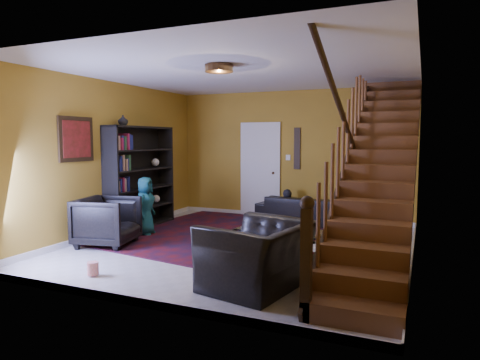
# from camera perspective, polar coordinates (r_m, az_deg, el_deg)

# --- Properties ---
(floor) EXTENTS (5.50, 5.50, 0.00)m
(floor) POSITION_cam_1_polar(r_m,az_deg,el_deg) (7.07, 0.18, -8.86)
(floor) COLOR beige
(floor) RESTS_ON ground
(room) EXTENTS (5.50, 5.50, 5.50)m
(room) POSITION_cam_1_polar(r_m,az_deg,el_deg) (8.79, -4.41, -5.70)
(room) COLOR #BA8D29
(room) RESTS_ON ground
(staircase) EXTENTS (0.95, 5.02, 3.18)m
(staircase) POSITION_cam_1_polar(r_m,az_deg,el_deg) (6.33, 18.13, 2.02)
(staircase) COLOR brown
(staircase) RESTS_ON floor
(bookshelf) EXTENTS (0.35, 1.80, 2.00)m
(bookshelf) POSITION_cam_1_polar(r_m,az_deg,el_deg) (8.62, -13.07, 0.09)
(bookshelf) COLOR black
(bookshelf) RESTS_ON floor
(door) EXTENTS (0.82, 0.05, 2.05)m
(door) POSITION_cam_1_polar(r_m,az_deg,el_deg) (9.67, 2.73, 1.16)
(door) COLOR silver
(door) RESTS_ON floor
(framed_picture) EXTENTS (0.04, 0.74, 0.74)m
(framed_picture) POSITION_cam_1_polar(r_m,az_deg,el_deg) (7.54, -21.02, 5.11)
(framed_picture) COLOR maroon
(framed_picture) RESTS_ON room
(wall_hanging) EXTENTS (0.14, 0.03, 0.90)m
(wall_hanging) POSITION_cam_1_polar(r_m,az_deg,el_deg) (9.38, 7.63, 4.19)
(wall_hanging) COLOR black
(wall_hanging) RESTS_ON room
(ceiling_fixture) EXTENTS (0.40, 0.40, 0.10)m
(ceiling_fixture) POSITION_cam_1_polar(r_m,az_deg,el_deg) (6.20, -2.82, 14.65)
(ceiling_fixture) COLOR #3F2814
(ceiling_fixture) RESTS_ON room
(rug) EXTENTS (3.94, 4.36, 0.02)m
(rug) POSITION_cam_1_polar(r_m,az_deg,el_deg) (8.00, -2.69, -7.10)
(rug) COLOR #4E0E10
(rug) RESTS_ON floor
(sofa) EXTENTS (2.00, 0.94, 0.56)m
(sofa) POSITION_cam_1_polar(r_m,az_deg,el_deg) (9.01, 8.53, -3.97)
(sofa) COLOR black
(sofa) RESTS_ON floor
(armchair_left) EXTENTS (1.06, 1.04, 0.81)m
(armchair_left) POSITION_cam_1_polar(r_m,az_deg,el_deg) (7.38, -17.27, -5.29)
(armchair_left) COLOR black
(armchair_left) RESTS_ON floor
(armchair_right) EXTENTS (1.27, 1.39, 0.78)m
(armchair_right) POSITION_cam_1_polar(r_m,az_deg,el_deg) (5.08, 2.41, -10.05)
(armchair_right) COLOR black
(armchair_right) RESTS_ON floor
(person_adult_a) EXTENTS (0.44, 0.31, 1.15)m
(person_adult_a) POSITION_cam_1_polar(r_m,az_deg,el_deg) (9.19, 6.26, -4.76)
(person_adult_a) COLOR black
(person_adult_a) RESTS_ON sofa
(person_adult_b) EXTENTS (0.59, 0.47, 1.18)m
(person_adult_b) POSITION_cam_1_polar(r_m,az_deg,el_deg) (8.91, 13.81, -5.12)
(person_adult_b) COLOR black
(person_adult_b) RESTS_ON sofa
(person_child) EXTENTS (0.44, 0.58, 1.07)m
(person_child) POSITION_cam_1_polar(r_m,az_deg,el_deg) (8.00, -12.51, -3.41)
(person_child) COLOR #174D58
(person_child) RESTS_ON armchair_left
(coffee_table) EXTENTS (1.36, 1.00, 0.47)m
(coffee_table) POSITION_cam_1_polar(r_m,az_deg,el_deg) (6.19, 5.65, -8.39)
(coffee_table) COLOR black
(coffee_table) RESTS_ON floor
(cup_a) EXTENTS (0.16, 0.16, 0.10)m
(cup_a) POSITION_cam_1_polar(r_m,az_deg,el_deg) (6.18, 3.13, -6.05)
(cup_a) COLOR #999999
(cup_a) RESTS_ON coffee_table
(cup_b) EXTENTS (0.10, 0.10, 0.08)m
(cup_b) POSITION_cam_1_polar(r_m,az_deg,el_deg) (6.18, 4.38, -6.15)
(cup_b) COLOR #999999
(cup_b) RESTS_ON coffee_table
(bowl) EXTENTS (0.26, 0.26, 0.06)m
(bowl) POSITION_cam_1_polar(r_m,az_deg,el_deg) (6.03, 4.61, -6.58)
(bowl) COLOR #999999
(bowl) RESTS_ON coffee_table
(vase) EXTENTS (0.18, 0.18, 0.19)m
(vase) POSITION_cam_1_polar(r_m,az_deg,el_deg) (8.19, -15.33, 7.69)
(vase) COLOR #999999
(vase) RESTS_ON bookshelf
(popcorn_bucket) EXTENTS (0.19, 0.19, 0.16)m
(popcorn_bucket) POSITION_cam_1_polar(r_m,az_deg,el_deg) (5.89, -19.02, -11.07)
(popcorn_bucket) COLOR red
(popcorn_bucket) RESTS_ON rug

